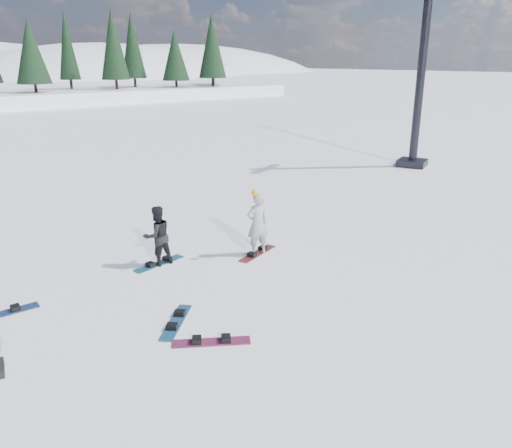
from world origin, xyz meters
The scene contains 9 objects.
ground centered at (0.00, 0.00, 0.00)m, with size 420.00×420.00×0.00m, color white.
lift_tower centered at (14.22, 5.03, 3.67)m, with size 2.41×1.75×9.02m.
snowboarder_woman centered at (0.38, 0.78, 0.90)m, with size 0.71×0.53×1.93m.
snowboarder_man centered at (-2.10, 1.90, 0.80)m, with size 0.78×0.61×1.61m, color black.
snowboard_woman centered at (0.39, 0.78, 0.01)m, with size 1.50×0.28×0.03m, color maroon.
snowboard_man centered at (-2.10, 1.90, 0.01)m, with size 1.50×0.28×0.03m, color #16677B.
snowboard_loose_a centered at (-3.38, -1.09, 0.01)m, with size 1.50×0.28×0.03m, color #195C8C.
snowboard_loose_c centered at (-6.07, 1.59, 0.01)m, with size 1.50×0.28×0.03m, color navy.
snowboard_loose_b centered at (-3.25, -2.19, 0.01)m, with size 1.50×0.28×0.03m, color #911F50.
Camera 1 is at (-7.95, -9.20, 5.20)m, focal length 35.00 mm.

